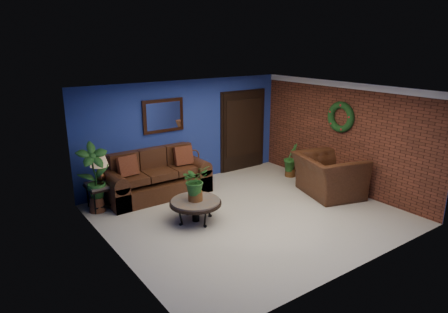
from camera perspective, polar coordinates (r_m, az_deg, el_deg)
floor at (r=8.18m, az=3.63°, el=-8.26°), size 5.50×5.50×0.00m
wall_back at (r=9.75m, az=-5.51°, el=3.51°), size 5.50×0.04×2.50m
wall_left at (r=6.45m, az=-15.58°, el=-3.76°), size 0.04×5.00×2.50m
wall_right_brick at (r=9.67m, az=16.57°, el=2.79°), size 0.04×5.00×2.50m
ceiling at (r=7.50m, az=3.98°, el=9.39°), size 5.50×5.00×0.02m
crown_molding at (r=9.46m, az=17.04°, el=9.74°), size 0.03×5.00×0.14m
wall_mirror at (r=9.34m, az=-8.66°, el=5.78°), size 1.02×0.06×0.77m
closet_door at (r=10.73m, az=2.73°, el=3.65°), size 1.44×0.06×2.18m
wreath at (r=9.57m, az=16.33°, el=5.43°), size 0.16×0.72×0.72m
sofa at (r=9.18m, az=-9.74°, el=-3.36°), size 2.33×1.01×1.05m
coffee_table at (r=7.77m, az=-4.09°, el=-6.64°), size 1.01×1.01×0.43m
end_table at (r=8.70m, az=-17.09°, el=-4.51°), size 0.59×0.59×0.54m
table_lamp at (r=8.54m, az=-17.38°, el=-1.20°), size 0.37×0.37×0.62m
side_chair at (r=9.65m, az=-4.04°, el=-1.30°), size 0.38×0.38×0.86m
armchair at (r=9.33m, az=14.68°, el=-2.60°), size 1.59×1.71×0.92m
coffee_plant at (r=7.61m, az=-4.16°, el=-3.58°), size 0.54×0.48×0.70m
floor_plant at (r=10.37m, az=9.51°, el=-0.41°), size 0.47×0.42×0.87m
tall_plant at (r=8.45m, az=-18.03°, el=-2.56°), size 0.64×0.44×1.45m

